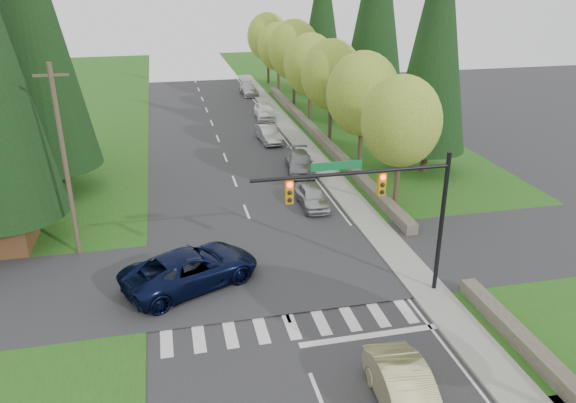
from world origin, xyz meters
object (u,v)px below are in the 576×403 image
object	(u,v)px
suv_navy	(191,269)
parked_car_a	(312,196)
parked_car_c	(268,134)
parked_car_e	(249,89)
sedan_champagne	(406,393)
parked_car_b	(300,163)
parked_car_d	(265,111)

from	to	relation	value
suv_navy	parked_car_a	world-z (taller)	suv_navy
parked_car_c	parked_car_e	distance (m)	19.55
sedan_champagne	suv_navy	distance (m)	11.90
parked_car_c	parked_car_a	bearing A→B (deg)	-93.49
parked_car_b	parked_car_d	bearing A→B (deg)	96.29
parked_car_e	sedan_champagne	bearing A→B (deg)	-94.54
parked_car_a	parked_car_c	size ratio (longest dim) A/B	0.93
parked_car_a	parked_car_e	xyz separation A→B (m)	(1.40, 34.06, -0.04)
parked_car_b	parked_car_e	world-z (taller)	parked_car_b
parked_car_d	parked_car_e	world-z (taller)	parked_car_d
sedan_champagne	parked_car_b	world-z (taller)	sedan_champagne
parked_car_a	parked_car_b	size ratio (longest dim) A/B	0.84
sedan_champagne	parked_car_a	bearing A→B (deg)	87.71
suv_navy	parked_car_a	distance (m)	11.38
parked_car_a	parked_car_c	distance (m)	14.56
suv_navy	parked_car_d	world-z (taller)	suv_navy
parked_car_b	parked_car_c	bearing A→B (deg)	103.43
parked_car_b	sedan_champagne	bearing A→B (deg)	-87.99
suv_navy	sedan_champagne	bearing A→B (deg)	-171.26
parked_car_d	parked_car_a	bearing A→B (deg)	-89.95
sedan_champagne	parked_car_e	distance (m)	52.09
sedan_champagne	parked_car_b	bearing A→B (deg)	87.10
parked_car_a	parked_car_d	xyz separation A→B (m)	(1.17, 22.43, 0.12)
parked_car_a	parked_car_e	bearing A→B (deg)	88.04
sedan_champagne	suv_navy	xyz separation A→B (m)	(-6.54, 9.95, 0.11)
sedan_champagne	parked_car_c	distance (m)	32.55
parked_car_a	parked_car_d	distance (m)	22.47
sedan_champagne	parked_car_a	size ratio (longest dim) A/B	1.21
parked_car_c	parked_car_b	bearing A→B (deg)	-87.59
parked_car_c	suv_navy	bearing A→B (deg)	-113.19
sedan_champagne	parked_car_e	bearing A→B (deg)	89.38
suv_navy	parked_car_a	xyz separation A→B (m)	(8.08, 8.00, -0.23)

